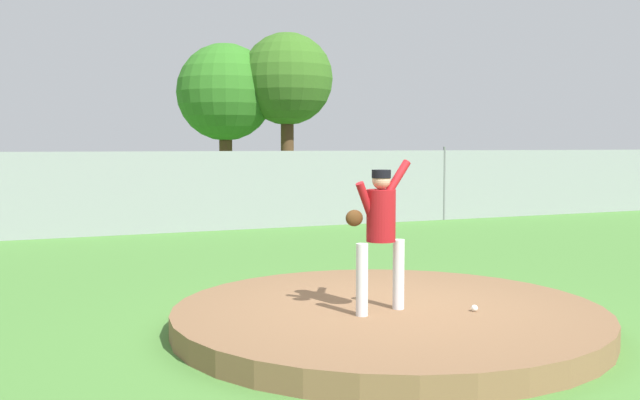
% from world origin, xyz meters
% --- Properties ---
extents(ground_plane, '(80.00, 80.00, 0.00)m').
position_xyz_m(ground_plane, '(0.00, 6.00, 0.00)').
color(ground_plane, '#4C8438').
extents(asphalt_strip, '(44.00, 7.00, 0.01)m').
position_xyz_m(asphalt_strip, '(0.00, 14.50, 0.00)').
color(asphalt_strip, '#2B2B2D').
rests_on(asphalt_strip, ground_plane).
extents(pitchers_mound, '(4.92, 4.92, 0.26)m').
position_xyz_m(pitchers_mound, '(0.00, 0.00, 0.13)').
color(pitchers_mound, brown).
rests_on(pitchers_mound, ground_plane).
extents(pitcher_youth, '(0.79, 0.32, 1.68)m').
position_xyz_m(pitcher_youth, '(-0.22, -0.21, 1.23)').
color(pitcher_youth, silver).
rests_on(pitcher_youth, pitchers_mound).
extents(baseball, '(0.07, 0.07, 0.07)m').
position_xyz_m(baseball, '(0.77, -0.59, 0.30)').
color(baseball, white).
rests_on(baseball, pitchers_mound).
extents(chainlink_fence, '(36.00, 0.07, 2.05)m').
position_xyz_m(chainlink_fence, '(-0.00, 10.00, 0.98)').
color(chainlink_fence, gray).
rests_on(chainlink_fence, ground_plane).
extents(parked_car_charcoal, '(2.10, 4.17, 1.74)m').
position_xyz_m(parked_car_charcoal, '(8.87, 14.42, 0.82)').
color(parked_car_charcoal, '#232328').
rests_on(parked_car_charcoal, ground_plane).
extents(parked_car_slate, '(1.90, 4.39, 1.69)m').
position_xyz_m(parked_car_slate, '(0.73, 14.74, 0.81)').
color(parked_car_slate, slate).
rests_on(parked_car_slate, ground_plane).
extents(traffic_cone_orange, '(0.40, 0.40, 0.55)m').
position_xyz_m(traffic_cone_orange, '(5.45, 14.70, 0.26)').
color(traffic_cone_orange, orange).
rests_on(traffic_cone_orange, asphalt_strip).
extents(tree_bushy_near, '(4.18, 4.18, 6.46)m').
position_xyz_m(tree_bushy_near, '(4.55, 23.17, 4.34)').
color(tree_bushy_near, '#4C331E').
rests_on(tree_bushy_near, ground_plane).
extents(tree_broad_left, '(3.94, 3.94, 6.90)m').
position_xyz_m(tree_broad_left, '(6.97, 22.02, 4.87)').
color(tree_broad_left, '#4C331E').
rests_on(tree_broad_left, ground_plane).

